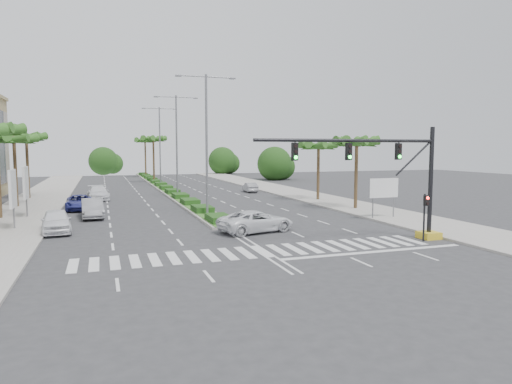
# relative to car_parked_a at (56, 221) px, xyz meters

# --- Properties ---
(ground) EXTENTS (160.00, 160.00, 0.00)m
(ground) POSITION_rel_car_parked_a_xyz_m (11.58, -10.11, -0.81)
(ground) COLOR #333335
(ground) RESTS_ON ground
(footpath_right) EXTENTS (6.00, 120.00, 0.15)m
(footpath_right) POSITION_rel_car_parked_a_xyz_m (26.78, 9.89, -0.73)
(footpath_right) COLOR gray
(footpath_right) RESTS_ON ground
(footpath_left) EXTENTS (6.00, 120.00, 0.15)m
(footpath_left) POSITION_rel_car_parked_a_xyz_m (-3.62, 9.89, -0.73)
(footpath_left) COLOR gray
(footpath_left) RESTS_ON ground
(median) EXTENTS (2.20, 75.00, 0.20)m
(median) POSITION_rel_car_parked_a_xyz_m (11.58, 34.89, -0.71)
(median) COLOR gray
(median) RESTS_ON ground
(median_grass) EXTENTS (1.80, 75.00, 0.04)m
(median_grass) POSITION_rel_car_parked_a_xyz_m (11.58, 34.89, -0.59)
(median_grass) COLOR #316321
(median_grass) RESTS_ON median
(signal_gantry) EXTENTS (12.60, 1.20, 7.20)m
(signal_gantry) POSITION_rel_car_parked_a_xyz_m (20.85, -10.11, 2.65)
(signal_gantry) COLOR gold
(signal_gantry) RESTS_ON ground
(pedestrian_signal) EXTENTS (0.28, 0.36, 3.00)m
(pedestrian_signal) POSITION_rel_car_parked_a_xyz_m (22.18, -10.79, 1.23)
(pedestrian_signal) COLOR black
(pedestrian_signal) RESTS_ON ground
(direction_sign) EXTENTS (2.70, 0.11, 3.40)m
(direction_sign) POSITION_rel_car_parked_a_xyz_m (25.08, -2.12, 1.64)
(direction_sign) COLOR slate
(direction_sign) RESTS_ON ground
(billboard_near) EXTENTS (0.18, 2.10, 4.35)m
(billboard_near) POSITION_rel_car_parked_a_xyz_m (-2.92, 1.89, 2.15)
(billboard_near) COLOR slate
(billboard_near) RESTS_ON ground
(billboard_far) EXTENTS (0.18, 2.10, 4.35)m
(billboard_far) POSITION_rel_car_parked_a_xyz_m (-2.92, 7.89, 2.15)
(billboard_far) COLOR slate
(billboard_far) RESTS_ON ground
(palm_left_far) EXTENTS (4.57, 4.68, 7.35)m
(palm_left_far) POSITION_rel_car_parked_a_xyz_m (-4.92, 15.89, 5.69)
(palm_left_far) COLOR brown
(palm_left_far) RESTS_ON ground
(palm_left_end) EXTENTS (4.57, 4.68, 7.75)m
(palm_left_end) POSITION_rel_car_parked_a_xyz_m (-4.92, 23.89, 6.07)
(palm_left_end) COLOR brown
(palm_left_end) RESTS_ON ground
(palm_right_near) EXTENTS (4.57, 4.68, 7.05)m
(palm_right_near) POSITION_rel_car_parked_a_xyz_m (26.08, 3.89, 5.40)
(palm_right_near) COLOR brown
(palm_right_near) RESTS_ON ground
(palm_right_far) EXTENTS (4.57, 4.68, 6.75)m
(palm_right_far) POSITION_rel_car_parked_a_xyz_m (26.08, 11.89, 5.10)
(palm_right_far) COLOR brown
(palm_right_far) RESTS_ON ground
(palm_median_a) EXTENTS (4.57, 4.68, 8.05)m
(palm_median_a) POSITION_rel_car_parked_a_xyz_m (11.58, 44.89, 6.36)
(palm_median_a) COLOR brown
(palm_median_a) RESTS_ON ground
(palm_median_b) EXTENTS (4.57, 4.68, 8.05)m
(palm_median_b) POSITION_rel_car_parked_a_xyz_m (11.58, 59.89, 6.36)
(palm_median_b) COLOR brown
(palm_median_b) RESTS_ON ground
(streetlight_near) EXTENTS (5.10, 0.25, 12.00)m
(streetlight_near) POSITION_rel_car_parked_a_xyz_m (11.58, 3.89, 6.00)
(streetlight_near) COLOR slate
(streetlight_near) RESTS_ON ground
(streetlight_mid) EXTENTS (5.10, 0.25, 12.00)m
(streetlight_mid) POSITION_rel_car_parked_a_xyz_m (11.58, 19.89, 6.00)
(streetlight_mid) COLOR slate
(streetlight_mid) RESTS_ON ground
(streetlight_far) EXTENTS (5.10, 0.25, 12.00)m
(streetlight_far) POSITION_rel_car_parked_a_xyz_m (11.58, 35.89, 6.00)
(streetlight_far) COLOR slate
(streetlight_far) RESTS_ON ground
(car_parked_a) EXTENTS (2.33, 4.90, 1.62)m
(car_parked_a) POSITION_rel_car_parked_a_xyz_m (0.00, 0.00, 0.00)
(car_parked_a) COLOR white
(car_parked_a) RESTS_ON ground
(car_parked_b) EXTENTS (1.95, 4.95, 1.61)m
(car_parked_b) POSITION_rel_car_parked_a_xyz_m (2.27, 6.42, -0.01)
(car_parked_b) COLOR #A7A7AC
(car_parked_b) RESTS_ON ground
(car_parked_c) EXTENTS (2.48, 5.18, 1.43)m
(car_parked_c) POSITION_rel_car_parked_a_xyz_m (0.99, 12.12, -0.10)
(car_parked_c) COLOR navy
(car_parked_c) RESTS_ON ground
(car_parked_d) EXTENTS (2.63, 5.56, 1.57)m
(car_parked_d) POSITION_rel_car_parked_a_xyz_m (2.66, 20.70, -0.03)
(car_parked_d) COLOR white
(car_parked_d) RESTS_ON ground
(car_crossing) EXTENTS (5.90, 3.77, 1.52)m
(car_crossing) POSITION_rel_car_parked_a_xyz_m (13.24, -4.25, -0.05)
(car_crossing) COLOR white
(car_crossing) RESTS_ON ground
(car_right) EXTENTS (1.61, 3.98, 1.28)m
(car_right) POSITION_rel_car_parked_a_xyz_m (21.95, 23.86, -0.17)
(car_right) COLOR #AFAEB3
(car_right) RESTS_ON ground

